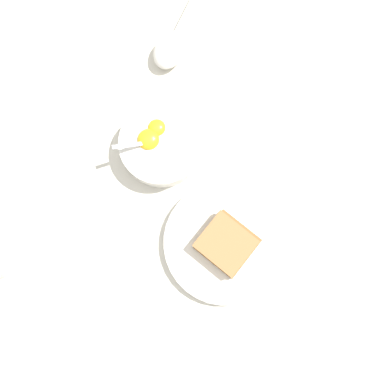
% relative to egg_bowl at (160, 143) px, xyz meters
% --- Properties ---
extents(ground_plane, '(3.00, 3.00, 0.00)m').
position_rel_egg_bowl_xyz_m(ground_plane, '(-0.01, 0.13, -0.02)').
color(ground_plane, beige).
extents(egg_bowl, '(0.15, 0.16, 0.07)m').
position_rel_egg_bowl_xyz_m(egg_bowl, '(0.00, 0.00, 0.00)').
color(egg_bowl, white).
rests_on(egg_bowl, ground_plane).
extents(toast_plate, '(0.22, 0.22, 0.02)m').
position_rel_egg_bowl_xyz_m(toast_plate, '(-0.22, -0.02, -0.01)').
color(toast_plate, white).
rests_on(toast_plate, ground_plane).
extents(toast_sandwich, '(0.11, 0.11, 0.03)m').
position_rel_egg_bowl_xyz_m(toast_sandwich, '(-0.22, -0.02, 0.01)').
color(toast_sandwich, brown).
rests_on(toast_sandwich, toast_plate).
extents(soup_spoon, '(0.14, 0.17, 0.04)m').
position_rel_egg_bowl_xyz_m(soup_spoon, '(0.17, -0.11, -0.01)').
color(soup_spoon, white).
rests_on(soup_spoon, ground_plane).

